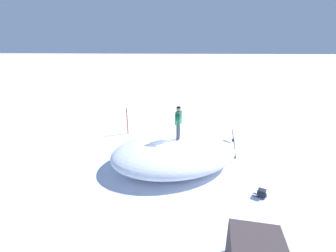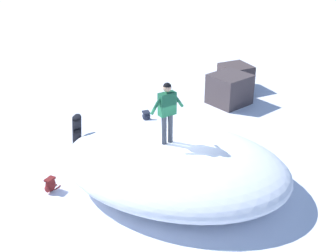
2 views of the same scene
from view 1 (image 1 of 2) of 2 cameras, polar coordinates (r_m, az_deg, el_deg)
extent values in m
plane|color=white|center=(11.98, 2.21, -9.72)|extent=(240.00, 240.00, 0.00)
ellipsoid|color=white|center=(11.71, 1.70, -6.65)|extent=(6.70, 7.78, 1.37)
cylinder|color=#333842|center=(11.26, 2.47, -1.62)|extent=(0.14, 0.14, 0.84)
cylinder|color=#333842|center=(11.44, 2.73, -1.26)|extent=(0.14, 0.14, 0.84)
cube|color=#195638|center=(11.09, 2.67, 2.10)|extent=(0.51, 0.33, 0.63)
sphere|color=tan|center=(10.96, 2.70, 4.38)|extent=(0.23, 0.23, 0.23)
cylinder|color=#195638|center=(10.78, 2.23, 1.86)|extent=(0.41, 0.18, 0.52)
cylinder|color=#195638|center=(11.37, 3.09, 2.85)|extent=(0.41, 0.18, 0.52)
sphere|color=black|center=(10.95, 2.71, 4.49)|extent=(0.22, 0.22, 0.22)
cube|color=black|center=(12.88, 16.46, -4.60)|extent=(0.36, 0.39, 1.50)
cylinder|color=black|center=(12.59, 16.08, -1.45)|extent=(0.30, 0.14, 0.29)
cube|color=#B2B2B7|center=(12.77, 16.53, -3.50)|extent=(0.26, 0.14, 0.36)
cube|color=black|center=(12.77, 16.14, -3.46)|extent=(0.21, 0.13, 0.12)
cube|color=black|center=(12.99, 16.41, -5.68)|extent=(0.21, 0.13, 0.12)
ellipsoid|color=#1E2333|center=(10.41, 22.63, -15.50)|extent=(0.44, 0.47, 0.35)
ellipsoid|color=#2B3144|center=(10.43, 23.52, -15.93)|extent=(0.25, 0.20, 0.17)
cube|color=#1E2333|center=(10.33, 22.75, -14.83)|extent=(0.37, 0.39, 0.06)
cylinder|color=#1E2333|center=(10.58, 21.47, -15.74)|extent=(0.15, 0.25, 0.04)
cylinder|color=#1E2333|center=(10.45, 21.29, -16.24)|extent=(0.15, 0.25, 0.04)
ellipsoid|color=maroon|center=(14.39, 11.38, -3.76)|extent=(0.39, 0.31, 0.43)
ellipsoid|color=maroon|center=(14.54, 11.12, -3.75)|extent=(0.14, 0.19, 0.20)
cube|color=maroon|center=(14.32, 11.43, -3.10)|extent=(0.33, 0.26, 0.06)
cylinder|color=maroon|center=(14.29, 11.39, -4.81)|extent=(0.24, 0.10, 0.04)
cylinder|color=maroon|center=(14.34, 11.85, -4.75)|extent=(0.24, 0.10, 0.04)
cylinder|color=#A51E19|center=(15.74, -10.29, 1.20)|extent=(0.06, 0.06, 1.82)
cylinder|color=yellow|center=(15.56, -10.43, 3.22)|extent=(0.10, 0.10, 0.06)
camera|label=2|loc=(19.29, -19.29, 21.99)|focal=44.73mm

